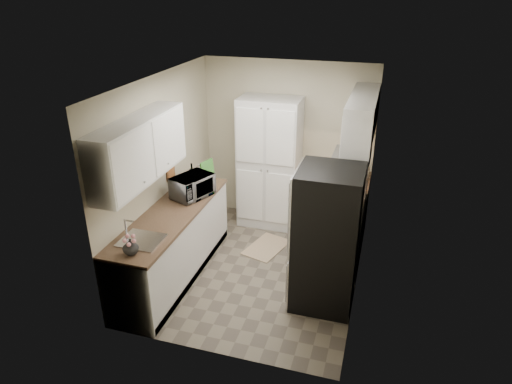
% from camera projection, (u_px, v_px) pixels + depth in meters
% --- Properties ---
extents(ground, '(3.20, 3.20, 0.00)m').
position_uv_depth(ground, '(257.00, 268.00, 6.13)').
color(ground, '#665B4C').
rests_on(ground, ground).
extents(room_shell, '(2.64, 3.24, 2.52)m').
position_uv_depth(room_shell, '(256.00, 155.00, 5.44)').
color(room_shell, '#BEB699').
rests_on(room_shell, ground).
extents(pantry_cabinet, '(0.90, 0.55, 2.00)m').
position_uv_depth(pantry_cabinet, '(269.00, 163.00, 6.91)').
color(pantry_cabinet, silver).
rests_on(pantry_cabinet, ground).
extents(base_cabinet_left, '(0.60, 2.30, 0.88)m').
position_uv_depth(base_cabinet_left, '(174.00, 245.00, 5.83)').
color(base_cabinet_left, silver).
rests_on(base_cabinet_left, ground).
extents(countertop_left, '(0.63, 2.33, 0.04)m').
position_uv_depth(countertop_left, '(171.00, 213.00, 5.64)').
color(countertop_left, brown).
rests_on(countertop_left, base_cabinet_left).
extents(base_cabinet_right, '(0.60, 0.80, 0.88)m').
position_uv_depth(base_cabinet_right, '(345.00, 210.00, 6.72)').
color(base_cabinet_right, silver).
rests_on(base_cabinet_right, ground).
extents(countertop_right, '(0.63, 0.83, 0.04)m').
position_uv_depth(countertop_right, '(347.00, 182.00, 6.53)').
color(countertop_right, brown).
rests_on(countertop_right, base_cabinet_right).
extents(electric_range, '(0.71, 0.78, 1.13)m').
position_uv_depth(electric_range, '(337.00, 234.00, 6.02)').
color(electric_range, '#B7B7BC').
rests_on(electric_range, ground).
extents(refrigerator, '(0.70, 0.72, 1.70)m').
position_uv_depth(refrigerator, '(327.00, 239.00, 5.17)').
color(refrigerator, '#B7B7BC').
rests_on(refrigerator, ground).
extents(microwave, '(0.53, 0.62, 0.29)m').
position_uv_depth(microwave, '(192.00, 186.00, 5.97)').
color(microwave, '#B5B5BA').
rests_on(microwave, countertop_left).
extents(wine_bottle, '(0.07, 0.07, 0.29)m').
position_uv_depth(wine_bottle, '(192.00, 175.00, 6.33)').
color(wine_bottle, black).
rests_on(wine_bottle, countertop_left).
extents(flower_vase, '(0.22, 0.22, 0.17)m').
position_uv_depth(flower_vase, '(130.00, 247.00, 4.73)').
color(flower_vase, beige).
rests_on(flower_vase, countertop_left).
extents(cutting_board, '(0.09, 0.25, 0.32)m').
position_uv_depth(cutting_board, '(208.00, 171.00, 6.41)').
color(cutting_board, '#3B8830').
rests_on(cutting_board, countertop_left).
extents(toaster_oven, '(0.38, 0.42, 0.20)m').
position_uv_depth(toaster_oven, '(355.00, 174.00, 6.48)').
color(toaster_oven, '#AAABAE').
rests_on(toaster_oven, countertop_right).
extents(fruit_basket, '(0.35, 0.35, 0.13)m').
position_uv_depth(fruit_basket, '(358.00, 164.00, 6.38)').
color(fruit_basket, '#EE4214').
rests_on(fruit_basket, toaster_oven).
extents(kitchen_mat, '(0.62, 0.81, 0.01)m').
position_uv_depth(kitchen_mat, '(266.00, 247.00, 6.61)').
color(kitchen_mat, tan).
rests_on(kitchen_mat, ground).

